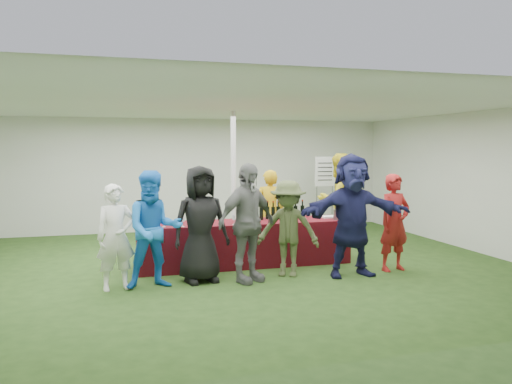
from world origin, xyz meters
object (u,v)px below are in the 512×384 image
object	(u,v)px
staff_pourer	(270,211)
customer_5	(352,215)
customer_6	(394,222)
wine_list_sign	(325,177)
serving_table	(245,243)
customer_4	(288,228)
dump_bucket	(340,214)
customer_1	(154,230)
customer_2	(200,224)
staff_back	(338,200)
customer_0	(116,237)
customer_3	(247,223)

from	to	relation	value
staff_pourer	customer_5	xyz separation A→B (m)	(0.71, -2.03, 0.16)
staff_pourer	customer_6	world-z (taller)	staff_pourer
wine_list_sign	customer_6	xyz separation A→B (m)	(-0.41, -3.76, -0.52)
serving_table	customer_5	bearing A→B (deg)	-39.31
serving_table	customer_4	distance (m)	1.09
serving_table	dump_bucket	world-z (taller)	dump_bucket
dump_bucket	customer_6	bearing A→B (deg)	-54.74
dump_bucket	customer_6	size ratio (longest dim) A/B	0.15
customer_1	serving_table	bearing A→B (deg)	28.58
dump_bucket	customer_1	distance (m)	3.36
customer_2	dump_bucket	bearing A→B (deg)	4.13
dump_bucket	staff_back	distance (m)	1.42
staff_back	customer_4	size ratio (longest dim) A/B	1.26
staff_back	customer_5	bearing A→B (deg)	59.74
staff_pourer	customer_0	size ratio (longest dim) A/B	1.06
staff_back	customer_4	world-z (taller)	staff_back
serving_table	customer_1	bearing A→B (deg)	-147.40
customer_1	customer_5	size ratio (longest dim) A/B	0.88
wine_list_sign	customer_3	size ratio (longest dim) A/B	1.01
wine_list_sign	staff_pourer	xyz separation A→B (m)	(-1.94, -1.86, -0.52)
wine_list_sign	customer_2	distance (m)	5.07
customer_0	dump_bucket	bearing A→B (deg)	-1.29
staff_back	customer_0	distance (m)	4.82
staff_back	customer_6	size ratio (longest dim) A/B	1.20
serving_table	dump_bucket	size ratio (longest dim) A/B	14.93
customer_1	customer_5	bearing A→B (deg)	-6.84
customer_6	customer_4	bearing A→B (deg)	165.16
staff_back	customer_3	distance (m)	3.28
dump_bucket	wine_list_sign	distance (m)	3.14
customer_3	customer_4	world-z (taller)	customer_3
serving_table	customer_0	distance (m)	2.36
serving_table	customer_6	bearing A→B (deg)	-24.82
customer_0	customer_2	distance (m)	1.23
customer_2	customer_4	world-z (taller)	customer_2
customer_5	customer_6	xyz separation A→B (m)	(0.82, 0.13, -0.17)
customer_0	customer_5	distance (m)	3.56
customer_6	customer_2	bearing A→B (deg)	166.31
customer_0	customer_2	bearing A→B (deg)	-7.83
staff_back	customer_5	distance (m)	2.39
customer_5	customer_6	distance (m)	0.85
serving_table	staff_back	bearing A→B (deg)	25.75
serving_table	customer_0	size ratio (longest dim) A/B	2.40
dump_bucket	customer_3	bearing A→B (deg)	-156.02
customer_3	customer_5	distance (m)	1.67
serving_table	wine_list_sign	bearing A→B (deg)	45.68
wine_list_sign	customer_0	world-z (taller)	wine_list_sign
dump_bucket	staff_pourer	size ratio (longest dim) A/B	0.15
staff_back	customer_4	distance (m)	2.67
customer_0	customer_6	world-z (taller)	customer_6
dump_bucket	staff_pourer	xyz separation A→B (m)	(-0.96, 1.08, -0.04)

